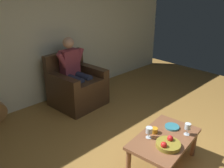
# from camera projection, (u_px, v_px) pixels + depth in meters

# --- Properties ---
(wall_back) EXTENTS (6.79, 0.06, 2.65)m
(wall_back) POSITION_uv_depth(u_px,v_px,m) (39.00, 32.00, 4.10)
(wall_back) COLOR silver
(wall_back) RESTS_ON ground
(armchair) EXTENTS (0.92, 0.89, 0.96)m
(armchair) POSITION_uv_depth(u_px,v_px,m) (76.00, 87.00, 4.33)
(armchair) COLOR #3F2A1A
(armchair) RESTS_ON ground
(person_seated) EXTENTS (0.61, 0.60, 1.25)m
(person_seated) POSITION_uv_depth(u_px,v_px,m) (75.00, 70.00, 4.20)
(person_seated) COLOR #923A49
(person_seated) RESTS_ON ground
(coffee_table) EXTENTS (0.99, 0.68, 0.41)m
(coffee_table) POSITION_uv_depth(u_px,v_px,m) (164.00, 141.00, 2.80)
(coffee_table) COLOR brown
(coffee_table) RESTS_ON ground
(wine_glass_near) EXTENTS (0.07, 0.07, 0.15)m
(wine_glass_near) POSITION_uv_depth(u_px,v_px,m) (188.00, 127.00, 2.79)
(wine_glass_near) COLOR silver
(wine_glass_near) RESTS_ON coffee_table
(wine_glass_far) EXTENTS (0.08, 0.08, 0.14)m
(wine_glass_far) POSITION_uv_depth(u_px,v_px,m) (149.00, 131.00, 2.73)
(wine_glass_far) COLOR silver
(wine_glass_far) RESTS_ON coffee_table
(fruit_bowl) EXTENTS (0.28, 0.28, 0.11)m
(fruit_bowl) POSITION_uv_depth(u_px,v_px,m) (168.00, 144.00, 2.60)
(fruit_bowl) COLOR olive
(fruit_bowl) RESTS_ON coffee_table
(decorative_dish) EXTENTS (0.18, 0.18, 0.02)m
(decorative_dish) POSITION_uv_depth(u_px,v_px,m) (172.00, 127.00, 2.96)
(decorative_dish) COLOR teal
(decorative_dish) RESTS_ON coffee_table
(candle_jar) EXTENTS (0.09, 0.09, 0.06)m
(candle_jar) POSITION_uv_depth(u_px,v_px,m) (154.00, 130.00, 2.85)
(candle_jar) COLOR orange
(candle_jar) RESTS_ON coffee_table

